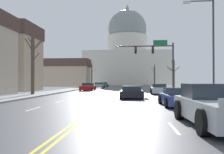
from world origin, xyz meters
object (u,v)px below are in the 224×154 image
at_px(street_lamp_right, 209,40).
at_px(sedan_near_02, 178,97).
at_px(signal_gantry, 157,55).
at_px(sedan_near_00, 159,89).
at_px(bicycle_parked, 221,97).
at_px(pickup_truck_near_03, 216,107).
at_px(sedan_oncoming_01, 99,85).
at_px(sedan_oncoming_00, 88,87).
at_px(sedan_oncoming_02, 104,85).
at_px(sedan_near_01, 132,92).

distance_m(street_lamp_right, sedan_near_02, 6.03).
relative_size(signal_gantry, sedan_near_02, 1.81).
distance_m(sedan_near_00, bicycle_parked, 13.50).
xyz_separation_m(pickup_truck_near_03, bicycle_parked, (2.95, 8.15, -0.20)).
bearing_deg(sedan_oncoming_01, bicycle_parked, -69.90).
bearing_deg(pickup_truck_near_03, sedan_oncoming_01, 102.95).
bearing_deg(street_lamp_right, signal_gantry, 99.25).
xyz_separation_m(sedan_oncoming_00, sedan_oncoming_01, (0.00, 13.54, -0.02)).
relative_size(street_lamp_right, sedan_near_00, 1.64).
xyz_separation_m(sedan_near_02, sedan_oncoming_01, (-9.93, 36.65, 0.03)).
xyz_separation_m(sedan_near_00, sedan_oncoming_02, (-10.36, 32.33, 0.00)).
bearing_deg(sedan_oncoming_00, sedan_oncoming_02, 90.39).
distance_m(pickup_truck_near_03, sedan_oncoming_00, 31.75).
bearing_deg(street_lamp_right, sedan_oncoming_02, 106.68).
height_order(sedan_near_01, bicycle_parked, sedan_near_01).
height_order(sedan_near_01, sedan_oncoming_00, sedan_oncoming_00).
distance_m(pickup_truck_near_03, sedan_oncoming_01, 44.80).
bearing_deg(sedan_oncoming_02, sedan_near_01, -79.81).
bearing_deg(sedan_oncoming_01, pickup_truck_near_03, -77.05).
height_order(street_lamp_right, sedan_near_02, street_lamp_right).
relative_size(street_lamp_right, sedan_near_02, 1.75).
bearing_deg(signal_gantry, sedan_oncoming_01, 119.65).
height_order(sedan_oncoming_00, sedan_oncoming_02, sedan_oncoming_00).
distance_m(sedan_oncoming_00, sedan_oncoming_01, 13.54).
distance_m(sedan_near_02, sedan_oncoming_02, 47.76).
bearing_deg(sedan_oncoming_01, sedan_near_00, -65.42).
distance_m(sedan_near_01, pickup_truck_near_03, 14.25).
height_order(signal_gantry, sedan_oncoming_01, signal_gantry).
relative_size(sedan_near_01, sedan_near_02, 1.05).
height_order(sedan_oncoming_00, sedan_oncoming_01, sedan_oncoming_00).
bearing_deg(sedan_near_01, sedan_oncoming_02, 100.19).
relative_size(signal_gantry, sedan_near_01, 1.72).
bearing_deg(sedan_oncoming_00, sedan_near_00, -40.65).
xyz_separation_m(street_lamp_right, sedan_oncoming_02, (-13.01, 43.43, -4.12)).
bearing_deg(bicycle_parked, sedan_oncoming_00, 120.61).
bearing_deg(bicycle_parked, sedan_near_01, 136.20).
bearing_deg(sedan_near_01, sedan_near_00, 66.66).
xyz_separation_m(pickup_truck_near_03, sedan_oncoming_01, (-10.04, 43.66, -0.11)).
bearing_deg(sedan_oncoming_00, sedan_oncoming_01, 90.00).
xyz_separation_m(sedan_near_01, sedan_near_02, (2.94, -6.90, 0.00)).
distance_m(street_lamp_right, bicycle_parked, 4.72).
xyz_separation_m(street_lamp_right, sedan_oncoming_00, (-12.85, 19.86, -4.11)).
bearing_deg(pickup_truck_near_03, sedan_near_01, 102.38).
relative_size(sedan_oncoming_01, bicycle_parked, 2.41).
bearing_deg(sedan_near_02, sedan_near_01, 113.10).
relative_size(pickup_truck_near_03, bicycle_parked, 3.01).
distance_m(sedan_near_01, sedan_oncoming_01, 30.56).
height_order(pickup_truck_near_03, sedan_oncoming_00, pickup_truck_near_03).
bearing_deg(sedan_near_00, sedan_near_01, -113.34).
bearing_deg(street_lamp_right, sedan_oncoming_01, 111.04).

